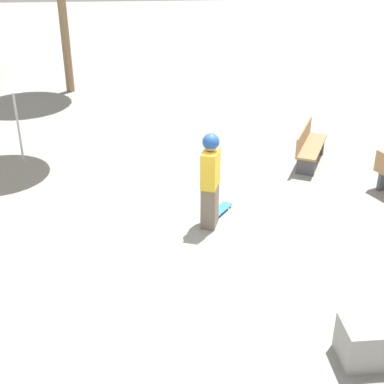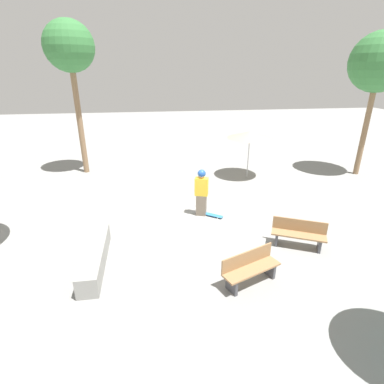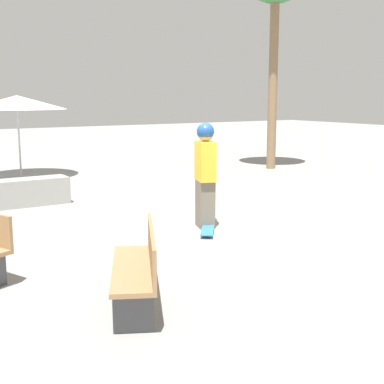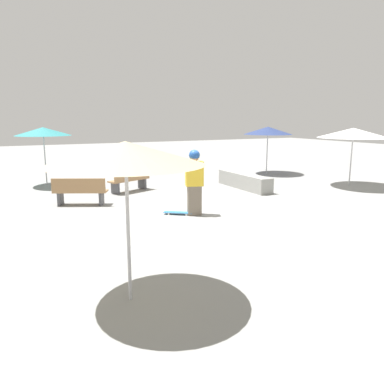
{
  "view_description": "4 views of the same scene",
  "coord_description": "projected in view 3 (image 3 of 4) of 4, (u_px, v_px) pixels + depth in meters",
  "views": [
    {
      "loc": [
        1.44,
        8.29,
        5.01
      ],
      "look_at": [
        0.74,
        -0.1,
        0.69
      ],
      "focal_mm": 50.0,
      "sensor_mm": 36.0,
      "label": 1
    },
    {
      "loc": [
        -9.55,
        1.72,
        5.11
      ],
      "look_at": [
        0.93,
        0.2,
        0.73
      ],
      "focal_mm": 28.0,
      "sensor_mm": 36.0,
      "label": 2
    },
    {
      "loc": [
        -4.54,
        -7.56,
        2.23
      ],
      "look_at": [
        -0.08,
        -0.46,
        0.72
      ],
      "focal_mm": 50.0,
      "sensor_mm": 36.0,
      "label": 3
    },
    {
      "loc": [
        9.29,
        -4.61,
        2.61
      ],
      "look_at": [
        0.91,
        -0.39,
        0.75
      ],
      "focal_mm": 35.0,
      "sensor_mm": 36.0,
      "label": 4
    }
  ],
  "objects": [
    {
      "name": "skateboard",
      "position": [
        208.0,
        230.0,
        8.78
      ],
      "size": [
        0.63,
        0.76,
        0.07
      ],
      "rotation": [
        0.0,
        0.0,
        4.08
      ],
      "color": "teal",
      "rests_on": "ground_plane"
    },
    {
      "name": "ground_plane",
      "position": [
        182.0,
        229.0,
        9.07
      ],
      "size": [
        60.0,
        60.0,
        0.0
      ],
      "primitive_type": "plane",
      "color": "gray"
    },
    {
      "name": "bench_far",
      "position": [
        139.0,
        268.0,
        5.67
      ],
      "size": [
        1.1,
        1.63,
        0.85
      ],
      "rotation": [
        0.0,
        0.0,
        1.12
      ],
      "color": "#47474C",
      "rests_on": "ground_plane"
    },
    {
      "name": "shade_umbrella_white",
      "position": [
        17.0,
        102.0,
        14.39
      ],
      "size": [
        2.64,
        2.64,
        2.24
      ],
      "color": "#B7B7BC",
      "rests_on": "ground_plane"
    },
    {
      "name": "skater_main",
      "position": [
        205.0,
        172.0,
        9.05
      ],
      "size": [
        0.4,
        0.53,
        1.78
      ],
      "rotation": [
        0.0,
        0.0,
        4.39
      ],
      "color": "#726656",
      "rests_on": "ground_plane"
    }
  ]
}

